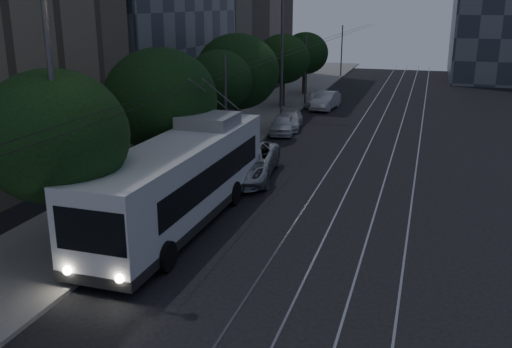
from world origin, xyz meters
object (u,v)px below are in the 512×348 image
object	(u,v)px
streetlamp_far	(288,39)
car_white_d	(315,99)
car_white_b	(289,120)
pickup_silver	(245,162)
car_white_a	(283,124)
car_white_c	(325,101)
streetlamp_near	(65,98)
trolleybus	(182,180)

from	to	relation	value
streetlamp_far	car_white_d	bearing A→B (deg)	79.14
car_white_b	pickup_silver	bearing A→B (deg)	-93.72
streetlamp_far	car_white_a	bearing A→B (deg)	-78.55
car_white_d	car_white_c	bearing A→B (deg)	-51.07
streetlamp_near	streetlamp_far	distance (m)	27.57
car_white_a	car_white_b	distance (m)	1.74
car_white_a	car_white_b	bearing A→B (deg)	81.13
car_white_a	car_white_d	bearing A→B (deg)	81.13
car_white_a	trolleybus	bearing A→B (deg)	-98.19
car_white_d	pickup_silver	bearing A→B (deg)	-95.31
car_white_b	car_white_c	distance (m)	8.32
pickup_silver	streetlamp_far	bearing A→B (deg)	89.36
trolleybus	streetlamp_far	size ratio (longest dim) A/B	1.32
pickup_silver	car_white_b	xyz separation A→B (m)	(-0.74, 12.20, -0.24)
pickup_silver	car_white_d	xyz separation A→B (m)	(-0.74, 21.50, -0.25)
car_white_c	pickup_silver	bearing A→B (deg)	-85.27
trolleybus	car_white_a	xyz separation A→B (m)	(-0.20, 16.98, -1.15)
pickup_silver	car_white_c	xyz separation A→B (m)	(0.36, 20.45, -0.14)
car_white_d	streetlamp_near	xyz separation A→B (m)	(-1.09, -33.24, 5.22)
car_white_c	trolleybus	bearing A→B (deg)	-86.17
car_white_a	car_white_c	world-z (taller)	car_white_c
car_white_b	car_white_c	size ratio (longest dim) A/B	0.98
pickup_silver	streetlamp_far	xyz separation A→B (m)	(-1.83, 15.83, 5.11)
car_white_c	streetlamp_far	bearing A→B (deg)	-109.63
car_white_a	streetlamp_far	xyz separation A→B (m)	(-1.09, 5.37, 5.33)
car_white_d	streetlamp_near	distance (m)	33.67
car_white_c	car_white_d	bearing A→B (deg)	141.94
car_white_a	streetlamp_far	size ratio (longest dim) A/B	0.38
car_white_d	streetlamp_far	bearing A→B (deg)	-108.14
pickup_silver	car_white_a	xyz separation A→B (m)	(-0.74, 10.46, -0.22)
car_white_b	car_white_c	world-z (taller)	car_white_c
trolleybus	car_white_d	world-z (taller)	trolleybus
streetlamp_near	car_white_d	bearing A→B (deg)	88.12
car_white_a	car_white_b	world-z (taller)	car_white_a
streetlamp_far	car_white_b	bearing A→B (deg)	-73.32
car_white_b	car_white_d	world-z (taller)	car_white_b
car_white_c	streetlamp_far	distance (m)	7.33
pickup_silver	car_white_b	world-z (taller)	pickup_silver
pickup_silver	streetlamp_near	world-z (taller)	streetlamp_near
trolleybus	car_white_a	distance (m)	17.02
car_white_a	car_white_b	size ratio (longest dim) A/B	0.88
car_white_b	car_white_d	size ratio (longest dim) A/B	1.19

